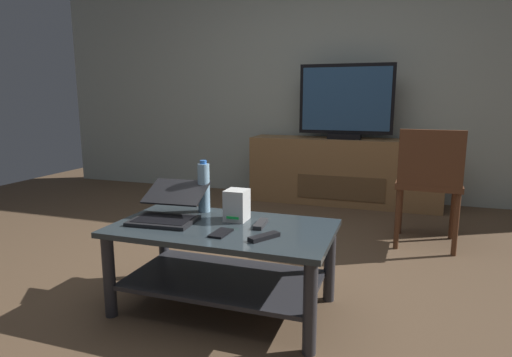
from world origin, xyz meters
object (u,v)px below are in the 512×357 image
at_px(dining_chair, 429,179).
at_px(router_box, 237,205).
at_px(television, 346,103).
at_px(water_bottle_near, 204,187).
at_px(laptop, 169,209).
at_px(soundbar_remote, 261,224).
at_px(cell_phone, 221,233).
at_px(coffee_table, 223,252).
at_px(media_cabinet, 343,171).
at_px(tv_remote, 264,237).

relative_size(dining_chair, router_box, 5.33).
relative_size(television, router_box, 5.68).
bearing_deg(water_bottle_near, laptop, -119.09).
distance_m(laptop, soundbar_remote, 0.50).
bearing_deg(cell_phone, water_bottle_near, 128.63).
relative_size(coffee_table, water_bottle_near, 3.77).
bearing_deg(router_box, laptop, -164.65).
bearing_deg(television, laptop, -104.09).
height_order(coffee_table, router_box, router_box).
bearing_deg(soundbar_remote, water_bottle_near, 152.55).
relative_size(media_cabinet, television, 2.06).
bearing_deg(soundbar_remote, coffee_table, -167.17).
relative_size(coffee_table, dining_chair, 1.27).
distance_m(router_box, cell_phone, 0.25).
xyz_separation_m(dining_chair, tv_remote, (-0.77, -1.44, -0.05)).
xyz_separation_m(router_box, cell_phone, (0.01, -0.24, -0.08)).
height_order(router_box, water_bottle_near, water_bottle_near).
relative_size(television, soundbar_remote, 5.73).
xyz_separation_m(dining_chair, router_box, (-0.99, -1.20, 0.02)).
xyz_separation_m(cell_phone, tv_remote, (0.21, -0.00, 0.01)).
bearing_deg(router_box, tv_remote, -47.03).
xyz_separation_m(coffee_table, media_cabinet, (0.29, 2.45, 0.03)).
height_order(media_cabinet, soundbar_remote, media_cabinet).
relative_size(dining_chair, water_bottle_near, 2.96).
height_order(router_box, cell_phone, router_box).
relative_size(laptop, water_bottle_near, 1.41).
distance_m(media_cabinet, laptop, 2.51).
xyz_separation_m(router_box, tv_remote, (0.23, -0.24, -0.07)).
bearing_deg(tv_remote, cell_phone, -148.98).
distance_m(media_cabinet, tv_remote, 2.58).
height_order(media_cabinet, router_box, media_cabinet).
xyz_separation_m(television, router_box, (-0.26, -2.31, -0.50)).
height_order(laptop, water_bottle_near, water_bottle_near).
relative_size(laptop, cell_phone, 2.92).
distance_m(media_cabinet, television, 0.69).
height_order(media_cabinet, laptop, media_cabinet).
relative_size(dining_chair, laptop, 2.10).
xyz_separation_m(coffee_table, cell_phone, (0.04, -0.13, 0.14)).
relative_size(tv_remote, soundbar_remote, 1.00).
xyz_separation_m(laptop, cell_phone, (0.36, -0.15, -0.05)).
bearing_deg(soundbar_remote, router_box, 154.33).
distance_m(coffee_table, water_bottle_near, 0.41).
bearing_deg(soundbar_remote, television, 82.30).
bearing_deg(dining_chair, tv_remote, -118.04).
relative_size(coffee_table, laptop, 2.68).
bearing_deg(tv_remote, dining_chair, 93.68).
xyz_separation_m(coffee_table, television, (0.29, 2.42, 0.71)).
distance_m(dining_chair, router_box, 1.56).
bearing_deg(tv_remote, media_cabinet, 121.02).
relative_size(coffee_table, tv_remote, 6.84).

